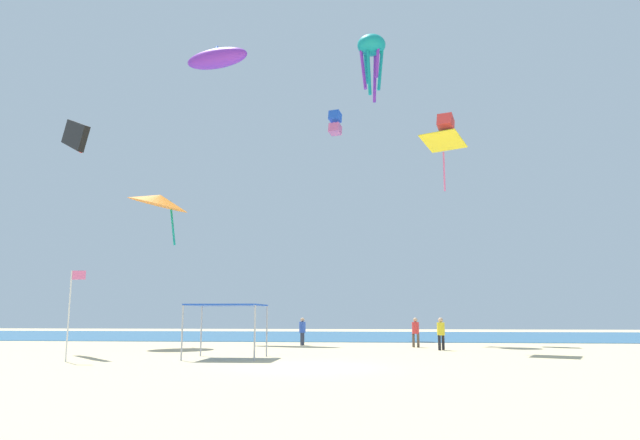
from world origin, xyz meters
The scene contains 14 objects.
ground centered at (0.00, 0.00, -0.05)m, with size 110.00×110.00×0.10m, color #D1BA8C.
ocean_strip centered at (0.00, 30.70, 0.01)m, with size 110.00×24.79×0.03m, color #28608C.
canopy_tent centered at (-3.84, 3.68, 2.10)m, with size 2.99×2.63×2.22m.
person_near_tent centered at (4.59, 12.88, 0.96)m, with size 0.39×0.39×1.63m.
person_leftmost centered at (-1.97, 14.32, 0.95)m, with size 0.38×0.43×1.62m.
person_central centered at (5.69, 10.22, 0.96)m, with size 0.39×0.39×1.64m.
banner_flag centered at (-9.45, 1.41, 2.11)m, with size 0.61×0.06×3.49m.
kite_box_red centered at (7.50, 19.20, 14.50)m, with size 1.40×1.55×2.47m.
kite_diamond_yellow centered at (6.15, 10.28, 10.91)m, with size 2.73×2.71×3.02m.
kite_delta_orange centered at (-10.38, 12.41, 8.55)m, with size 4.32×4.28×3.30m.
kite_inflatable_purple centered at (-9.75, 21.47, 21.76)m, with size 5.58×3.01×1.95m.
kite_parafoil_black centered at (-13.25, 7.59, 11.09)m, with size 3.32×3.50×2.76m.
kite_octopus_teal centered at (2.39, 20.97, 21.79)m, with size 3.01×3.01×5.05m.
kite_box_blue centered at (-0.74, 26.08, 17.73)m, with size 1.16×1.25×2.05m.
Camera 1 is at (2.30, -20.21, 1.76)m, focal length 32.32 mm.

